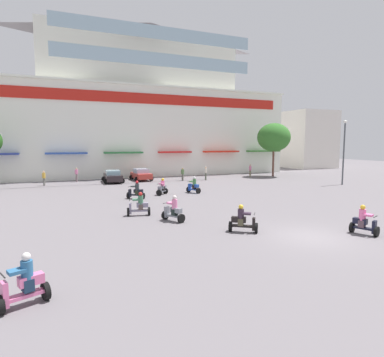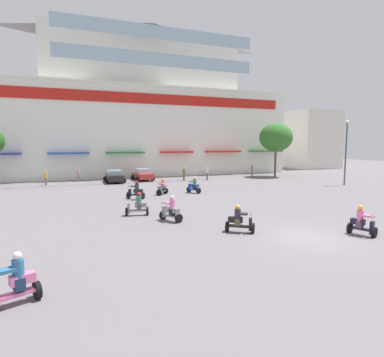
{
  "view_description": "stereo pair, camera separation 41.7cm",
  "coord_description": "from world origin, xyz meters",
  "px_view_note": "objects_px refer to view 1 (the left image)",
  "views": [
    {
      "loc": [
        -11.27,
        -12.12,
        4.59
      ],
      "look_at": [
        -0.67,
        13.72,
        1.51
      ],
      "focal_mm": 30.41,
      "sensor_mm": 36.0,
      "label": 1
    },
    {
      "loc": [
        -10.88,
        -12.28,
        4.59
      ],
      "look_at": [
        -0.67,
        13.72,
        1.51
      ],
      "focal_mm": 30.41,
      "sensor_mm": 36.0,
      "label": 2
    }
  ],
  "objects_px": {
    "plaza_tree_1": "(274,137)",
    "scooter_rider_9": "(173,211)",
    "parked_car_0": "(113,176)",
    "pedestrian_4": "(206,172)",
    "parked_car_1": "(141,174)",
    "scooter_rider_1": "(243,221)",
    "scooter_rider_2": "(136,191)",
    "streetlamp_near": "(344,148)",
    "scooter_rider_8": "(162,188)",
    "pedestrian_1": "(183,173)",
    "scooter_rider_4": "(364,222)",
    "scooter_rider_6": "(139,206)",
    "pedestrian_2": "(250,170)",
    "scooter_rider_0": "(24,284)",
    "scooter_rider_3": "(194,186)",
    "pedestrian_3": "(44,177)",
    "pedestrian_0": "(77,174)"
  },
  "relations": [
    {
      "from": "scooter_rider_2",
      "to": "pedestrian_4",
      "type": "bearing_deg",
      "value": 42.58
    },
    {
      "from": "pedestrian_3",
      "to": "streetlamp_near",
      "type": "bearing_deg",
      "value": -20.81
    },
    {
      "from": "parked_car_1",
      "to": "scooter_rider_1",
      "type": "distance_m",
      "value": 24.9
    },
    {
      "from": "pedestrian_1",
      "to": "pedestrian_2",
      "type": "bearing_deg",
      "value": 4.86
    },
    {
      "from": "parked_car_0",
      "to": "scooter_rider_0",
      "type": "xyz_separation_m",
      "value": [
        -6.78,
        -28.41,
        -0.08
      ]
    },
    {
      "from": "streetlamp_near",
      "to": "scooter_rider_9",
      "type": "bearing_deg",
      "value": -158.76
    },
    {
      "from": "scooter_rider_3",
      "to": "pedestrian_4",
      "type": "bearing_deg",
      "value": 59.17
    },
    {
      "from": "pedestrian_1",
      "to": "scooter_rider_8",
      "type": "bearing_deg",
      "value": -120.19
    },
    {
      "from": "parked_car_1",
      "to": "scooter_rider_0",
      "type": "distance_m",
      "value": 30.97
    },
    {
      "from": "scooter_rider_4",
      "to": "streetlamp_near",
      "type": "bearing_deg",
      "value": 45.63
    },
    {
      "from": "pedestrian_3",
      "to": "pedestrian_0",
      "type": "bearing_deg",
      "value": 34.46
    },
    {
      "from": "scooter_rider_2",
      "to": "streetlamp_near",
      "type": "distance_m",
      "value": 23.26
    },
    {
      "from": "scooter_rider_1",
      "to": "parked_car_1",
      "type": "bearing_deg",
      "value": 88.51
    },
    {
      "from": "plaza_tree_1",
      "to": "scooter_rider_9",
      "type": "relative_size",
      "value": 4.65
    },
    {
      "from": "scooter_rider_3",
      "to": "pedestrian_2",
      "type": "bearing_deg",
      "value": 39.37
    },
    {
      "from": "scooter_rider_6",
      "to": "pedestrian_4",
      "type": "bearing_deg",
      "value": 53.3
    },
    {
      "from": "scooter_rider_8",
      "to": "pedestrian_1",
      "type": "xyz_separation_m",
      "value": [
        5.46,
        9.38,
        0.29
      ]
    },
    {
      "from": "parked_car_0",
      "to": "scooter_rider_1",
      "type": "distance_m",
      "value": 24.27
    },
    {
      "from": "scooter_rider_2",
      "to": "plaza_tree_1",
      "type": "bearing_deg",
      "value": 26.46
    },
    {
      "from": "scooter_rider_6",
      "to": "pedestrian_4",
      "type": "relative_size",
      "value": 0.92
    },
    {
      "from": "scooter_rider_8",
      "to": "pedestrian_3",
      "type": "bearing_deg",
      "value": 133.0
    },
    {
      "from": "scooter_rider_1",
      "to": "scooter_rider_6",
      "type": "height_order",
      "value": "scooter_rider_6"
    },
    {
      "from": "plaza_tree_1",
      "to": "pedestrian_1",
      "type": "distance_m",
      "value": 13.95
    },
    {
      "from": "pedestrian_4",
      "to": "pedestrian_3",
      "type": "bearing_deg",
      "value": 174.17
    },
    {
      "from": "scooter_rider_2",
      "to": "pedestrian_4",
      "type": "xyz_separation_m",
      "value": [
        10.92,
        10.03,
        0.36
      ]
    },
    {
      "from": "scooter_rider_1",
      "to": "scooter_rider_9",
      "type": "distance_m",
      "value": 4.38
    },
    {
      "from": "plaza_tree_1",
      "to": "streetlamp_near",
      "type": "bearing_deg",
      "value": -80.63
    },
    {
      "from": "parked_car_1",
      "to": "pedestrian_4",
      "type": "distance_m",
      "value": 7.94
    },
    {
      "from": "scooter_rider_2",
      "to": "pedestrian_3",
      "type": "xyz_separation_m",
      "value": [
        -7.33,
        11.89,
        0.29
      ]
    },
    {
      "from": "pedestrian_1",
      "to": "pedestrian_2",
      "type": "xyz_separation_m",
      "value": [
        10.13,
        0.86,
        0.09
      ]
    },
    {
      "from": "parked_car_1",
      "to": "pedestrian_3",
      "type": "xyz_separation_m",
      "value": [
        -10.85,
        -0.98,
        0.18
      ]
    },
    {
      "from": "pedestrian_2",
      "to": "scooter_rider_1",
      "type": "bearing_deg",
      "value": -123.18
    },
    {
      "from": "scooter_rider_8",
      "to": "pedestrian_0",
      "type": "bearing_deg",
      "value": 116.62
    },
    {
      "from": "scooter_rider_9",
      "to": "scooter_rider_2",
      "type": "bearing_deg",
      "value": 92.22
    },
    {
      "from": "plaza_tree_1",
      "to": "pedestrian_1",
      "type": "xyz_separation_m",
      "value": [
        -13.23,
        -0.01,
        -4.42
      ]
    },
    {
      "from": "parked_car_0",
      "to": "scooter_rider_0",
      "type": "height_order",
      "value": "scooter_rider_0"
    },
    {
      "from": "scooter_rider_6",
      "to": "scooter_rider_9",
      "type": "relative_size",
      "value": 0.98
    },
    {
      "from": "scooter_rider_6",
      "to": "pedestrian_0",
      "type": "height_order",
      "value": "pedestrian_0"
    },
    {
      "from": "scooter_rider_1",
      "to": "pedestrian_0",
      "type": "bearing_deg",
      "value": 104.46
    },
    {
      "from": "parked_car_0",
      "to": "pedestrian_4",
      "type": "distance_m",
      "value": 11.15
    },
    {
      "from": "parked_car_1",
      "to": "scooter_rider_8",
      "type": "height_order",
      "value": "scooter_rider_8"
    },
    {
      "from": "pedestrian_2",
      "to": "streetlamp_near",
      "type": "distance_m",
      "value": 12.47
    },
    {
      "from": "parked_car_0",
      "to": "scooter_rider_4",
      "type": "distance_m",
      "value": 28.03
    },
    {
      "from": "scooter_rider_4",
      "to": "pedestrian_2",
      "type": "xyz_separation_m",
      "value": [
        9.94,
        26.15,
        0.37
      ]
    },
    {
      "from": "pedestrian_2",
      "to": "pedestrian_3",
      "type": "bearing_deg",
      "value": 179.03
    },
    {
      "from": "parked_car_0",
      "to": "scooter_rider_2",
      "type": "bearing_deg",
      "value": -89.81
    },
    {
      "from": "scooter_rider_2",
      "to": "pedestrian_4",
      "type": "relative_size",
      "value": 0.91
    },
    {
      "from": "pedestrian_0",
      "to": "scooter_rider_4",
      "type": "bearing_deg",
      "value": -67.17
    },
    {
      "from": "scooter_rider_0",
      "to": "scooter_rider_9",
      "type": "distance_m",
      "value": 10.63
    },
    {
      "from": "scooter_rider_0",
      "to": "scooter_rider_2",
      "type": "height_order",
      "value": "scooter_rider_0"
    }
  ]
}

